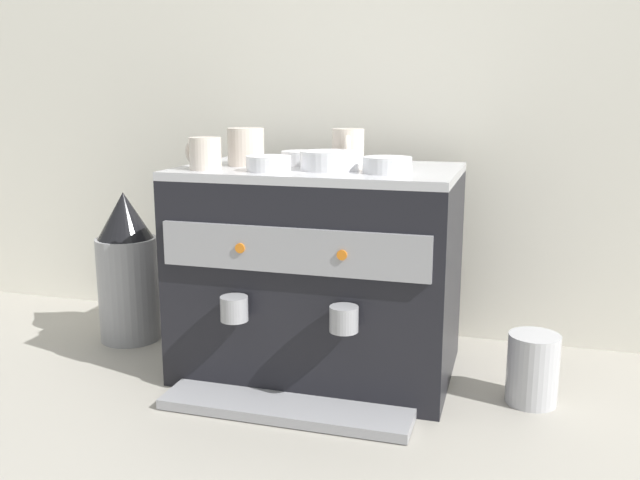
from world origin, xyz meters
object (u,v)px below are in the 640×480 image
(ceramic_bowl_2, at_px, (329,161))
(coffee_grinder, at_px, (128,270))
(ceramic_cup_1, at_px, (204,153))
(ceramic_bowl_1, at_px, (302,158))
(ceramic_cup_2, at_px, (246,147))
(ceramic_bowl_0, at_px, (269,164))
(ceramic_cup_0, at_px, (348,147))
(milk_pitcher, at_px, (533,369))
(espresso_machine, at_px, (319,272))
(ceramic_bowl_3, at_px, (387,165))

(ceramic_bowl_2, xyz_separation_m, coffee_grinder, (-0.56, 0.09, -0.30))
(ceramic_cup_1, bearing_deg, ceramic_bowl_1, 43.76)
(ceramic_cup_2, bearing_deg, ceramic_bowl_0, -46.67)
(ceramic_cup_0, relative_size, ceramic_bowl_1, 1.20)
(ceramic_bowl_0, height_order, milk_pitcher, ceramic_bowl_0)
(ceramic_cup_0, xyz_separation_m, ceramic_bowl_0, (-0.12, -0.18, -0.03))
(ceramic_cup_0, distance_m, ceramic_cup_1, 0.33)
(ceramic_bowl_1, bearing_deg, milk_pitcher, -10.10)
(coffee_grinder, bearing_deg, milk_pitcher, -5.63)
(espresso_machine, relative_size, coffee_grinder, 1.56)
(espresso_machine, bearing_deg, coffee_grinder, 174.55)
(ceramic_bowl_1, bearing_deg, ceramic_cup_1, -136.24)
(ceramic_cup_1, distance_m, ceramic_bowl_3, 0.39)
(ceramic_cup_2, distance_m, ceramic_bowl_3, 0.34)
(coffee_grinder, relative_size, milk_pitcher, 2.62)
(espresso_machine, xyz_separation_m, ceramic_bowl_2, (0.04, -0.04, 0.25))
(ceramic_bowl_3, distance_m, milk_pitcher, 0.51)
(coffee_grinder, bearing_deg, ceramic_cup_0, 2.95)
(ceramic_cup_1, bearing_deg, ceramic_cup_0, 36.25)
(ceramic_bowl_3, distance_m, coffee_grinder, 0.76)
(ceramic_bowl_1, relative_size, ceramic_bowl_2, 0.77)
(ceramic_bowl_1, relative_size, ceramic_bowl_3, 0.96)
(espresso_machine, distance_m, ceramic_bowl_2, 0.26)
(ceramic_cup_1, distance_m, ceramic_cup_2, 0.12)
(ceramic_bowl_3, bearing_deg, ceramic_bowl_0, -171.80)
(ceramic_cup_1, relative_size, milk_pitcher, 0.67)
(espresso_machine, xyz_separation_m, ceramic_cup_2, (-0.17, -0.01, 0.28))
(ceramic_cup_1, height_order, coffee_grinder, ceramic_cup_1)
(ceramic_cup_0, relative_size, ceramic_bowl_0, 1.23)
(ceramic_bowl_2, bearing_deg, ceramic_bowl_0, -152.88)
(ceramic_bowl_0, bearing_deg, espresso_machine, 52.32)
(espresso_machine, relative_size, ceramic_cup_2, 4.78)
(ceramic_cup_0, distance_m, ceramic_bowl_1, 0.11)
(espresso_machine, bearing_deg, ceramic_cup_2, -176.87)
(ceramic_cup_1, bearing_deg, coffee_grinder, 151.92)
(ceramic_bowl_2, xyz_separation_m, ceramic_bowl_3, (0.13, -0.02, -0.00))
(espresso_machine, relative_size, ceramic_bowl_3, 5.99)
(ceramic_cup_2, distance_m, milk_pitcher, 0.77)
(milk_pitcher, bearing_deg, ceramic_bowl_0, -174.32)
(ceramic_cup_2, distance_m, ceramic_bowl_2, 0.21)
(espresso_machine, bearing_deg, ceramic_bowl_0, -127.68)
(ceramic_bowl_0, height_order, ceramic_bowl_3, ceramic_bowl_3)
(ceramic_cup_2, height_order, ceramic_bowl_3, ceramic_cup_2)
(ceramic_bowl_0, relative_size, coffee_grinder, 0.24)
(ceramic_bowl_1, distance_m, coffee_grinder, 0.56)
(ceramic_bowl_2, relative_size, coffee_grinder, 0.32)
(ceramic_bowl_0, distance_m, ceramic_bowl_3, 0.24)
(ceramic_bowl_2, distance_m, coffee_grinder, 0.64)
(ceramic_cup_0, height_order, ceramic_bowl_2, ceramic_cup_0)
(espresso_machine, height_order, ceramic_bowl_2, ceramic_bowl_2)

